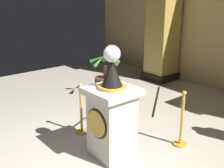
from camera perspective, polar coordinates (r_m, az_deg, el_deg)
name	(u,v)px	position (r m, az deg, el deg)	size (l,w,h in m)	color
ground_plane	(92,168)	(4.61, -4.06, -16.25)	(11.60, 11.60, 0.00)	beige
pedestal_clock	(112,115)	(4.56, -0.05, -6.16)	(0.73, 0.73, 1.83)	beige
stanchion_near	(181,127)	(5.16, 13.58, -8.23)	(0.24, 0.24, 1.01)	gold
stanchion_far	(81,116)	(5.47, -6.07, -6.36)	(0.24, 0.24, 0.99)	gold
velvet_rope	(130,98)	(5.07, 3.55, -2.87)	(1.31, 1.31, 0.22)	black
column_left	(163,21)	(8.68, 10.10, 12.21)	(0.89, 0.89, 3.53)	black
potted_palm_left	(105,83)	(7.34, -1.37, 0.16)	(0.77, 0.77, 1.13)	#4C3828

